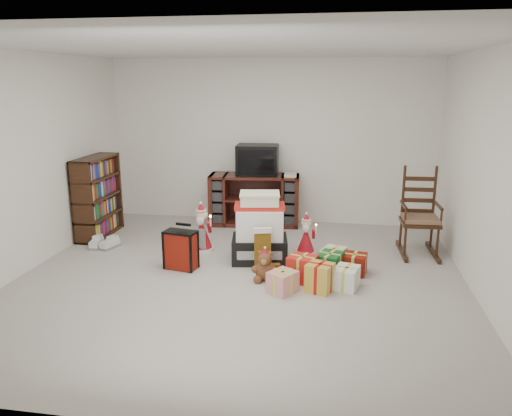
{
  "coord_description": "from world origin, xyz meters",
  "views": [
    {
      "loc": [
        1.04,
        -5.13,
        2.18
      ],
      "look_at": [
        0.09,
        0.6,
        0.68
      ],
      "focal_mm": 35.0,
      "sensor_mm": 36.0,
      "label": 1
    }
  ],
  "objects_px": {
    "tv_stand": "(254,200)",
    "gift_cluster": "(323,269)",
    "teddy_bear": "(265,268)",
    "mrs_claus_figurine": "(202,232)",
    "rocking_chair": "(419,223)",
    "red_suitcase": "(181,250)",
    "sneaker_pair": "(103,244)",
    "santa_figurine": "(306,238)",
    "bookshelf": "(98,198)",
    "gift_pile": "(260,232)",
    "crt_television": "(257,160)"
  },
  "relations": [
    {
      "from": "bookshelf",
      "to": "gift_cluster",
      "type": "bearing_deg",
      "value": -20.05
    },
    {
      "from": "gift_pile",
      "to": "gift_cluster",
      "type": "height_order",
      "value": "gift_pile"
    },
    {
      "from": "tv_stand",
      "to": "rocking_chair",
      "type": "bearing_deg",
      "value": -26.54
    },
    {
      "from": "sneaker_pair",
      "to": "crt_television",
      "type": "distance_m",
      "value": 2.56
    },
    {
      "from": "rocking_chair",
      "to": "crt_television",
      "type": "distance_m",
      "value": 2.55
    },
    {
      "from": "teddy_bear",
      "to": "sneaker_pair",
      "type": "xyz_separation_m",
      "value": [
        -2.31,
        0.76,
        -0.1
      ]
    },
    {
      "from": "crt_television",
      "to": "santa_figurine",
      "type": "bearing_deg",
      "value": -59.61
    },
    {
      "from": "gift_pile",
      "to": "red_suitcase",
      "type": "distance_m",
      "value": 0.98
    },
    {
      "from": "mrs_claus_figurine",
      "to": "crt_television",
      "type": "bearing_deg",
      "value": 69.4
    },
    {
      "from": "tv_stand",
      "to": "mrs_claus_figurine",
      "type": "bearing_deg",
      "value": -114.07
    },
    {
      "from": "red_suitcase",
      "to": "sneaker_pair",
      "type": "relative_size",
      "value": 1.45
    },
    {
      "from": "bookshelf",
      "to": "santa_figurine",
      "type": "relative_size",
      "value": 2.12
    },
    {
      "from": "tv_stand",
      "to": "santa_figurine",
      "type": "xyz_separation_m",
      "value": [
        0.88,
        -1.23,
        -0.18
      ]
    },
    {
      "from": "gift_pile",
      "to": "teddy_bear",
      "type": "relative_size",
      "value": 2.46
    },
    {
      "from": "mrs_claus_figurine",
      "to": "crt_television",
      "type": "xyz_separation_m",
      "value": [
        0.51,
        1.37,
        0.76
      ]
    },
    {
      "from": "tv_stand",
      "to": "teddy_bear",
      "type": "bearing_deg",
      "value": -81.71
    },
    {
      "from": "rocking_chair",
      "to": "gift_pile",
      "type": "relative_size",
      "value": 1.38
    },
    {
      "from": "gift_pile",
      "to": "crt_television",
      "type": "height_order",
      "value": "crt_television"
    },
    {
      "from": "red_suitcase",
      "to": "mrs_claus_figurine",
      "type": "xyz_separation_m",
      "value": [
        0.06,
        0.69,
        0.01
      ]
    },
    {
      "from": "rocking_chair",
      "to": "bookshelf",
      "type": "bearing_deg",
      "value": 177.39
    },
    {
      "from": "bookshelf",
      "to": "gift_cluster",
      "type": "distance_m",
      "value": 3.47
    },
    {
      "from": "red_suitcase",
      "to": "gift_cluster",
      "type": "bearing_deg",
      "value": 7.53
    },
    {
      "from": "red_suitcase",
      "to": "crt_television",
      "type": "relative_size",
      "value": 0.85
    },
    {
      "from": "tv_stand",
      "to": "teddy_bear",
      "type": "distance_m",
      "value": 2.27
    },
    {
      "from": "mrs_claus_figurine",
      "to": "tv_stand",
      "type": "bearing_deg",
      "value": 70.35
    },
    {
      "from": "tv_stand",
      "to": "bookshelf",
      "type": "bearing_deg",
      "value": -160.71
    },
    {
      "from": "teddy_bear",
      "to": "crt_television",
      "type": "relative_size",
      "value": 0.54
    },
    {
      "from": "gift_cluster",
      "to": "sneaker_pair",
      "type": "bearing_deg",
      "value": 167.3
    },
    {
      "from": "tv_stand",
      "to": "sneaker_pair",
      "type": "height_order",
      "value": "tv_stand"
    },
    {
      "from": "teddy_bear",
      "to": "mrs_claus_figurine",
      "type": "xyz_separation_m",
      "value": [
        -0.97,
        0.87,
        0.09
      ]
    },
    {
      "from": "sneaker_pair",
      "to": "rocking_chair",
      "type": "bearing_deg",
      "value": 8.22
    },
    {
      "from": "rocking_chair",
      "to": "sneaker_pair",
      "type": "height_order",
      "value": "rocking_chair"
    },
    {
      "from": "bookshelf",
      "to": "mrs_claus_figurine",
      "type": "bearing_deg",
      "value": -13.86
    },
    {
      "from": "teddy_bear",
      "to": "sneaker_pair",
      "type": "relative_size",
      "value": 0.91
    },
    {
      "from": "red_suitcase",
      "to": "teddy_bear",
      "type": "xyz_separation_m",
      "value": [
        1.03,
        -0.18,
        -0.09
      ]
    },
    {
      "from": "rocking_chair",
      "to": "gift_pile",
      "type": "bearing_deg",
      "value": -164.34
    },
    {
      "from": "mrs_claus_figurine",
      "to": "gift_cluster",
      "type": "height_order",
      "value": "mrs_claus_figurine"
    },
    {
      "from": "rocking_chair",
      "to": "sneaker_pair",
      "type": "bearing_deg",
      "value": -175.46
    },
    {
      "from": "bookshelf",
      "to": "red_suitcase",
      "type": "relative_size",
      "value": 2.08
    },
    {
      "from": "mrs_claus_figurine",
      "to": "crt_television",
      "type": "height_order",
      "value": "crt_television"
    },
    {
      "from": "sneaker_pair",
      "to": "santa_figurine",
      "type": "bearing_deg",
      "value": 5.68
    },
    {
      "from": "mrs_claus_figurine",
      "to": "sneaker_pair",
      "type": "height_order",
      "value": "mrs_claus_figurine"
    },
    {
      "from": "mrs_claus_figurine",
      "to": "gift_cluster",
      "type": "xyz_separation_m",
      "value": [
        1.6,
        -0.78,
        -0.1
      ]
    },
    {
      "from": "rocking_chair",
      "to": "mrs_claus_figurine",
      "type": "height_order",
      "value": "rocking_chair"
    },
    {
      "from": "santa_figurine",
      "to": "sneaker_pair",
      "type": "height_order",
      "value": "santa_figurine"
    },
    {
      "from": "teddy_bear",
      "to": "crt_television",
      "type": "distance_m",
      "value": 2.44
    },
    {
      "from": "tv_stand",
      "to": "gift_cluster",
      "type": "bearing_deg",
      "value": -66.16
    },
    {
      "from": "tv_stand",
      "to": "rocking_chair",
      "type": "height_order",
      "value": "rocking_chair"
    },
    {
      "from": "bookshelf",
      "to": "santa_figurine",
      "type": "distance_m",
      "value": 3.02
    },
    {
      "from": "tv_stand",
      "to": "crt_television",
      "type": "height_order",
      "value": "crt_television"
    }
  ]
}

